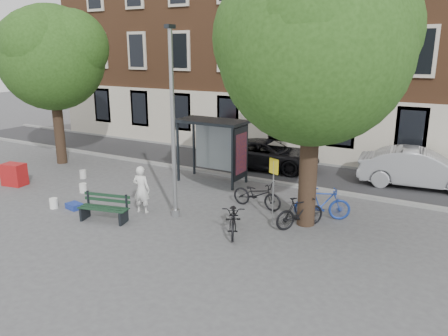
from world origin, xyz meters
The scene contains 23 objects.
ground centered at (0.00, 0.00, 0.00)m, with size 90.00×90.00×0.00m, color #4C4C4F.
road centered at (0.00, 7.00, 0.01)m, with size 40.00×4.00×0.01m, color #28282B.
curb_near centered at (0.00, 5.00, 0.06)m, with size 40.00×0.25×0.12m, color gray.
curb_far centered at (0.00, 9.00, 0.06)m, with size 40.00×0.25×0.12m, color gray.
building_row centered at (0.00, 13.00, 7.00)m, with size 30.00×8.00×14.00m, color brown.
lamppost centered at (0.00, 0.00, 2.78)m, with size 0.28×0.35×6.11m.
tree_right centered at (4.01, 1.38, 5.62)m, with size 5.76×5.60×8.20m.
tree_left centered at (-8.99, 2.88, 5.22)m, with size 5.18×4.86×7.40m.
bus_shelter centered at (-0.61, 4.11, 1.92)m, with size 2.85×1.45×2.62m.
painter centered at (-1.20, -0.27, 0.82)m, with size 0.60×0.39×1.64m, color white.
bench centered at (-1.77, -1.45, 0.39)m, with size 1.72×0.90×0.85m.
bike_a centered at (2.00, 2.09, 0.49)m, with size 0.65×1.88×0.99m, color black.
bike_b centered at (4.31, 2.17, 0.55)m, with size 0.51×1.82×1.09m, color navy.
bike_c centered at (2.33, -0.24, 0.49)m, with size 0.65×1.87×0.98m, color black.
bike_d centered at (3.93, 1.13, 0.51)m, with size 0.48×1.71×1.03m, color black.
car_dark centered at (0.13, 7.09, 0.67)m, with size 2.21×4.79×1.33m, color black.
car_silver centered at (6.62, 7.50, 0.77)m, with size 1.64×4.70×1.55m, color #A6A8AE.
red_stand centered at (-7.77, -0.45, 0.45)m, with size 0.90×0.60×0.90m, color #AA1617.
blue_crate centered at (-3.50, -1.18, 0.10)m, with size 0.55×0.40×0.20m, color navy.
bucket_a centered at (-4.16, -1.50, 0.18)m, with size 0.28×0.28×0.36m, color white.
bucket_b centered at (-6.09, 1.63, 0.18)m, with size 0.28×0.28×0.36m, color silver.
bucket_c centered at (-4.61, 0.26, 0.18)m, with size 0.28×0.28×0.36m, color white.
notice_sign centered at (3.05, 1.03, 1.59)m, with size 0.35×0.17×2.14m.
Camera 1 is at (8.17, -11.04, 5.40)m, focal length 35.00 mm.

